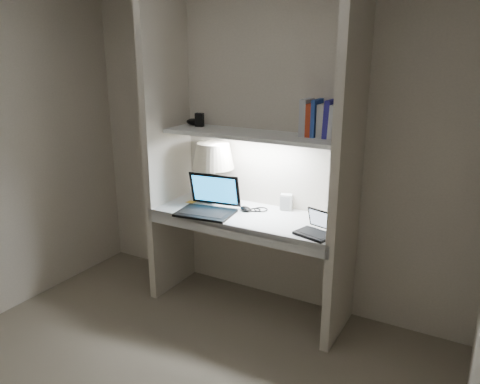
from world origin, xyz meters
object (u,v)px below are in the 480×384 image
Objects in this scene: laptop_main at (209,204)px; laptop_netbook at (317,229)px; table_lamp at (213,163)px; book_row at (319,119)px; speaker at (286,202)px.

laptop_main reaches higher than laptop_netbook.
table_lamp is 0.92m from book_row.
laptop_netbook is 0.52m from speaker.
table_lamp is 1.88× the size of book_row.
book_row reaches higher than laptop_main.
laptop_main is at bearing -67.18° from table_lamp.
book_row is (-0.13, 0.32, 0.68)m from laptop_netbook.
laptop_netbook is 1.10× the size of book_row.
laptop_main is 1.59× the size of laptop_netbook.
table_lamp is 1.03m from laptop_netbook.
laptop_netbook is 0.76m from book_row.
speaker is (-0.38, 0.35, 0.03)m from laptop_netbook.
laptop_main is at bearing -162.63° from speaker.
speaker is at bearing 170.84° from book_row.
laptop_netbook is at bearing -9.78° from laptop_main.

